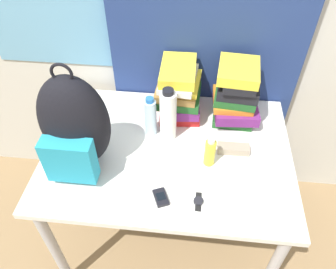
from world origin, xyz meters
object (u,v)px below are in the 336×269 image
at_px(backpack, 74,126).
at_px(water_bottle, 150,117).
at_px(sunscreen_bottle, 210,152).
at_px(book_stack_center, 236,94).
at_px(sports_bottle, 168,115).
at_px(sunglasses_case, 233,149).
at_px(book_stack_left, 179,91).
at_px(wristwatch, 198,201).
at_px(cell_phone, 162,197).

relative_size(backpack, water_bottle, 2.37).
bearing_deg(sunscreen_bottle, backpack, -175.00).
distance_m(book_stack_center, sports_bottle, 0.37).
distance_m(book_stack_center, sunscreen_bottle, 0.37).
bearing_deg(sunglasses_case, water_bottle, 167.74).
bearing_deg(book_stack_center, sunscreen_bottle, -109.22).
height_order(book_stack_center, sunglasses_case, book_stack_center).
xyz_separation_m(backpack, book_stack_left, (0.41, 0.39, -0.08)).
height_order(backpack, book_stack_left, backpack).
bearing_deg(book_stack_center, water_bottle, -157.98).
bearing_deg(book_stack_left, sunglasses_case, -42.02).
bearing_deg(sports_bottle, book_stack_left, 78.85).
relative_size(book_stack_center, wristwatch, 3.44).
distance_m(book_stack_center, water_bottle, 0.45).
distance_m(sports_bottle, sunglasses_case, 0.35).
xyz_separation_m(backpack, sunglasses_case, (0.69, 0.13, -0.20)).
bearing_deg(cell_phone, water_bottle, 104.51).
relative_size(cell_phone, wristwatch, 1.08).
bearing_deg(backpack, water_bottle, 38.00).
distance_m(sunscreen_bottle, cell_phone, 0.30).
xyz_separation_m(water_bottle, sports_bottle, (0.09, -0.02, 0.03)).
bearing_deg(sports_bottle, sunglasses_case, -12.71).
bearing_deg(cell_phone, sunscreen_bottle, 48.82).
xyz_separation_m(book_stack_center, water_bottle, (-0.41, -0.17, -0.05)).
bearing_deg(sunglasses_case, book_stack_left, 137.98).
bearing_deg(backpack, sports_bottle, 28.95).
bearing_deg(water_bottle, sports_bottle, -10.60).
distance_m(water_bottle, cell_phone, 0.41).
bearing_deg(sunscreen_bottle, wristwatch, -99.85).
height_order(book_stack_left, book_stack_center, book_stack_center).
height_order(sports_bottle, sunglasses_case, sports_bottle).
relative_size(book_stack_center, cell_phone, 3.19).
distance_m(sports_bottle, wristwatch, 0.43).
height_order(sunscreen_bottle, cell_phone, sunscreen_bottle).
distance_m(book_stack_left, cell_phone, 0.57).
height_order(water_bottle, wristwatch, water_bottle).
distance_m(backpack, book_stack_left, 0.57).
relative_size(water_bottle, sunglasses_case, 1.46).
xyz_separation_m(sports_bottle, sunscreen_bottle, (0.21, -0.16, -0.06)).
xyz_separation_m(book_stack_center, cell_phone, (-0.31, -0.56, -0.14)).
bearing_deg(book_stack_left, sports_bottle, -101.15).
distance_m(book_stack_left, book_stack_center, 0.29).
xyz_separation_m(backpack, cell_phone, (0.39, -0.17, -0.21)).
bearing_deg(wristwatch, cell_phone, 179.91).
xyz_separation_m(book_stack_left, sports_bottle, (-0.04, -0.18, -0.00)).
xyz_separation_m(sunscreen_bottle, cell_phone, (-0.19, -0.22, -0.07)).
relative_size(book_stack_left, book_stack_center, 0.92).
distance_m(backpack, sunglasses_case, 0.73).
height_order(sports_bottle, cell_phone, sports_bottle).
distance_m(book_stack_left, sports_bottle, 0.19).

